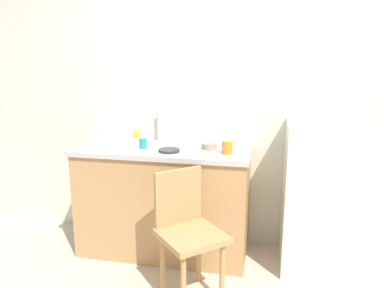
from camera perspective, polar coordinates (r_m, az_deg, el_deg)
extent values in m
cube|color=silver|center=(3.25, 4.68, 5.71)|extent=(4.80, 0.10, 2.45)
cube|color=tan|center=(3.20, -4.24, -8.93)|extent=(1.41, 0.60, 0.88)
cube|color=#B7B7BC|center=(3.06, -4.38, -0.86)|extent=(1.45, 0.64, 0.04)
cylinder|color=#B7B7BC|center=(3.30, -5.23, 2.82)|extent=(0.02, 0.02, 0.26)
cube|color=silver|center=(3.07, 19.10, -7.82)|extent=(0.54, 0.57, 1.16)
cylinder|color=tan|center=(2.50, -1.33, -21.24)|extent=(0.04, 0.04, 0.45)
cylinder|color=tan|center=(2.63, 4.70, -19.32)|extent=(0.04, 0.04, 0.45)
cylinder|color=tan|center=(2.72, -4.60, -18.15)|extent=(0.04, 0.04, 0.45)
cylinder|color=tan|center=(2.85, 1.06, -16.61)|extent=(0.04, 0.04, 0.45)
cube|color=tan|center=(2.55, -0.04, -14.08)|extent=(0.57, 0.57, 0.04)
cube|color=tan|center=(2.61, -2.14, -8.18)|extent=(0.28, 0.27, 0.40)
cube|color=white|center=(3.15, -11.23, 0.15)|extent=(0.28, 0.20, 0.05)
cylinder|color=gray|center=(2.98, 2.70, -0.34)|extent=(0.13, 0.13, 0.05)
cylinder|color=#2D2D2D|center=(2.90, -3.56, -1.00)|extent=(0.17, 0.17, 0.02)
cylinder|color=orange|center=(2.83, 5.51, -0.54)|extent=(0.08, 0.08, 0.10)
cylinder|color=yellow|center=(3.27, -8.55, 1.18)|extent=(0.06, 0.06, 0.10)
cylinder|color=teal|center=(3.03, -7.60, 0.10)|extent=(0.06, 0.06, 0.08)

